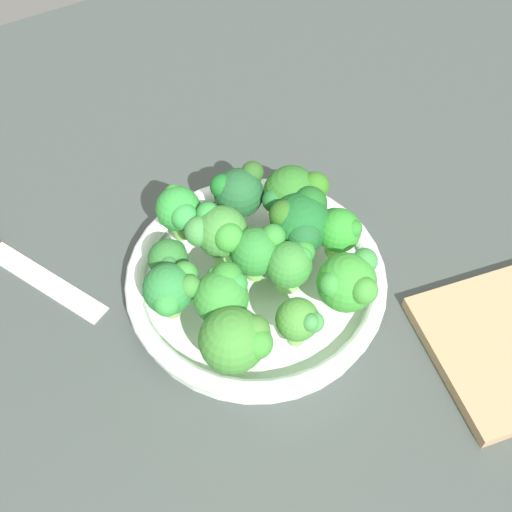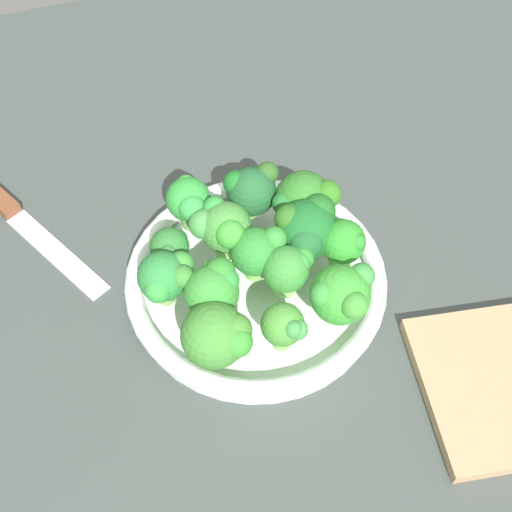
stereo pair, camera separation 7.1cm
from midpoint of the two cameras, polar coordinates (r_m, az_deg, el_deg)
ground_plane at (r=78.26cm, az=4.81°, el=-3.62°), size 130.00×130.00×2.50cm
bowl at (r=75.41cm, az=2.71°, el=-2.36°), size 29.23×29.23×3.74cm
broccoli_floret_0 at (r=74.53cm, az=-3.01°, el=4.52°), size 5.04×5.93×6.91cm
broccoli_floret_1 at (r=72.67cm, az=7.12°, el=2.17°), size 6.98×7.43×7.29cm
broccoli_floret_2 at (r=72.00cm, az=-4.51°, el=0.45°), size 4.31×4.36×5.52cm
broccoli_floret_3 at (r=68.68cm, az=10.23°, el=-3.48°), size 7.21×6.91×6.80cm
broccoli_floret_4 at (r=75.69cm, az=6.90°, el=4.61°), size 7.72×6.49×6.98cm
broccoli_floret_5 at (r=66.07cm, az=5.53°, el=-6.18°), size 4.41×4.59×6.05cm
broccoli_floret_6 at (r=70.07cm, az=5.70°, el=-1.31°), size 5.76×5.04×6.14cm
broccoli_floret_7 at (r=68.53cm, az=-4.78°, el=-2.01°), size 6.14×5.65×6.85cm
broccoli_floret_8 at (r=67.36cm, az=-0.58°, el=-2.99°), size 5.78×5.98×7.08cm
broccoli_floret_9 at (r=76.27cm, az=2.27°, el=5.46°), size 6.52×5.72×6.55cm
broccoli_floret_10 at (r=72.84cm, az=10.23°, el=1.00°), size 4.90×5.01×6.23cm
broccoli_floret_11 at (r=70.73cm, az=3.08°, el=0.29°), size 6.20×5.26×6.58cm
broccoli_floret_12 at (r=64.98cm, az=-0.08°, el=-7.03°), size 6.96×6.67×7.23cm
broccoli_floret_13 at (r=71.90cm, az=0.00°, el=2.24°), size 6.70×6.72×7.17cm
knife at (r=87.19cm, az=-17.71°, el=3.32°), size 14.52×24.65×1.50cm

